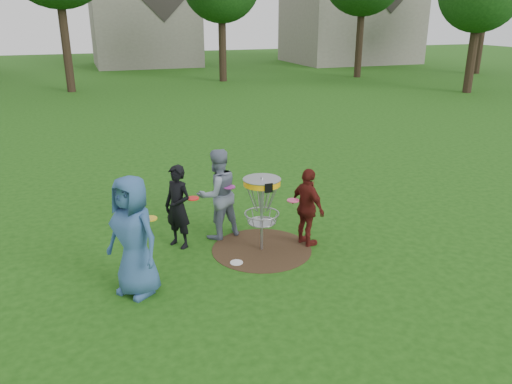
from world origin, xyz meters
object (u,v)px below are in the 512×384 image
object	(u,v)px
player_black	(178,207)
player_grey	(218,194)
disc_golf_basket	(262,196)
player_maroon	(308,208)
player_blue	(133,236)

from	to	relation	value
player_black	player_grey	xyz separation A→B (m)	(0.78, 0.16, 0.09)
player_grey	disc_golf_basket	size ratio (longest dim) A/B	1.24
player_black	player_maroon	world-z (taller)	player_black
player_blue	player_maroon	bearing A→B (deg)	63.14
player_blue	disc_golf_basket	distance (m)	2.40
player_maroon	disc_golf_basket	bearing A→B (deg)	71.48
disc_golf_basket	player_grey	bearing A→B (deg)	125.11
player_grey	player_maroon	size ratio (longest dim) A/B	1.18
player_grey	player_maroon	bearing A→B (deg)	132.20
player_black	disc_golf_basket	distance (m)	1.53
player_blue	disc_golf_basket	bearing A→B (deg)	68.97
player_blue	player_maroon	distance (m)	3.21
player_blue	player_maroon	xyz separation A→B (m)	(3.14, 0.65, -0.21)
player_blue	player_grey	xyz separation A→B (m)	(1.71, 1.54, -0.08)
player_blue	player_black	xyz separation A→B (m)	(0.93, 1.37, -0.17)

